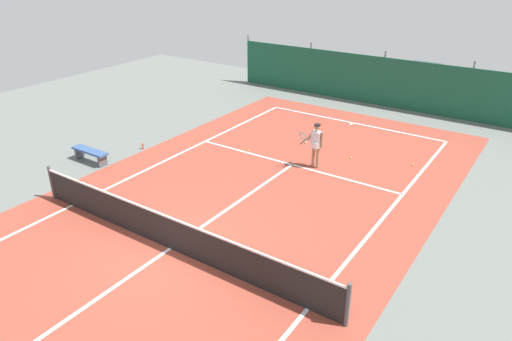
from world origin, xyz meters
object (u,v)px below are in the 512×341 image
(tennis_ball_by_sideline, at_px, (413,165))
(tennis_ball_near_player, at_px, (351,158))
(parked_car, at_px, (421,81))
(tennis_net, at_px, (169,232))
(water_bottle, at_px, (143,146))
(tennis_player, at_px, (316,142))
(tennis_ball_midcourt, at_px, (249,150))
(courtside_bench, at_px, (90,153))

(tennis_ball_by_sideline, bearing_deg, tennis_ball_near_player, -162.44)
(tennis_ball_near_player, relative_size, parked_car, 0.02)
(tennis_net, xyz_separation_m, tennis_ball_near_player, (1.56, 8.15, -0.48))
(tennis_net, bearing_deg, water_bottle, 141.98)
(tennis_player, relative_size, tennis_ball_midcourt, 24.85)
(tennis_ball_near_player, bearing_deg, tennis_net, -100.80)
(tennis_player, distance_m, tennis_ball_midcourt, 2.99)
(tennis_player, bearing_deg, tennis_ball_midcourt, 13.78)
(tennis_net, relative_size, water_bottle, 42.17)
(courtside_bench, bearing_deg, tennis_player, 30.98)
(parked_car, bearing_deg, water_bottle, 64.49)
(tennis_ball_near_player, xyz_separation_m, courtside_bench, (-7.87, -5.70, 0.34))
(tennis_net, distance_m, tennis_player, 6.76)
(tennis_ball_by_sideline, xyz_separation_m, courtside_bench, (-9.99, -6.37, 0.34))
(tennis_player, relative_size, tennis_ball_by_sideline, 24.85)
(courtside_bench, bearing_deg, tennis_ball_near_player, 35.92)
(tennis_ball_by_sideline, distance_m, parked_car, 9.36)
(tennis_ball_midcourt, height_order, parked_car, parked_car)
(tennis_net, xyz_separation_m, tennis_player, (0.77, 6.71, 0.45))
(water_bottle, bearing_deg, courtside_bench, -108.86)
(tennis_net, bearing_deg, tennis_ball_near_player, 79.20)
(tennis_player, bearing_deg, water_bottle, 31.14)
(tennis_net, relative_size, courtside_bench, 6.33)
(parked_car, distance_m, water_bottle, 15.06)
(tennis_ball_by_sideline, height_order, courtside_bench, courtside_bench)
(tennis_ball_by_sideline, bearing_deg, parked_car, 105.55)
(parked_car, height_order, water_bottle, parked_car)
(tennis_ball_near_player, bearing_deg, parked_car, 92.21)
(tennis_ball_midcourt, height_order, courtside_bench, courtside_bench)
(parked_car, bearing_deg, tennis_net, 87.68)
(tennis_player, height_order, courtside_bench, tennis_player)
(tennis_net, height_order, tennis_player, tennis_player)
(tennis_ball_by_sideline, bearing_deg, tennis_net, -112.64)
(tennis_ball_near_player, bearing_deg, tennis_ball_midcourt, -156.69)
(tennis_net, height_order, courtside_bench, tennis_net)
(tennis_ball_by_sideline, height_order, water_bottle, water_bottle)
(tennis_player, height_order, tennis_ball_near_player, tennis_player)
(tennis_net, distance_m, parked_car, 17.86)
(tennis_player, xyz_separation_m, parked_car, (0.41, 11.11, -0.12))
(tennis_net, relative_size, tennis_ball_midcourt, 153.33)
(tennis_ball_near_player, relative_size, tennis_ball_by_sideline, 1.00)
(water_bottle, bearing_deg, tennis_net, -38.02)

